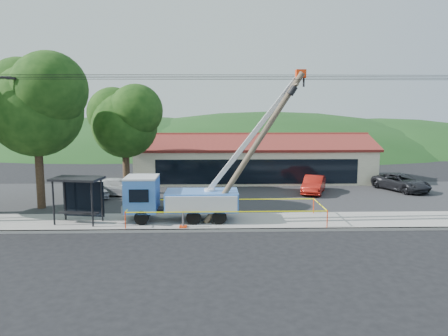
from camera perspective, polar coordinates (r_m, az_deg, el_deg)
ground at (r=23.41m, az=-1.46°, el=-9.73°), size 120.00×120.00×0.00m
curb at (r=25.40m, az=-1.48°, el=-8.13°), size 60.00×0.25×0.15m
sidewalk at (r=27.23m, az=-1.49°, el=-7.03°), size 60.00×4.00×0.15m
parking_lot at (r=35.03m, az=-1.53°, el=-3.70°), size 60.00×12.00×0.10m
strip_mall at (r=42.81m, az=3.80°, el=0.89°), size 22.50×8.53×4.67m
tree_west_near at (r=32.59m, az=-23.40°, el=8.02°), size 7.56×6.72×10.80m
tree_lot at (r=36.00m, az=-12.85°, el=6.30°), size 6.30×5.60×8.94m
hill_west at (r=79.06m, az=-12.55°, el=2.57°), size 78.40×56.00×28.00m
hill_center at (r=78.29m, az=5.74°, el=2.67°), size 89.60×64.00×32.00m
hill_east at (r=83.25m, az=19.54°, el=2.56°), size 72.80×52.00×26.00m
utility_truck at (r=27.13m, az=-5.86°, el=-3.67°), size 11.00×3.73×9.19m
leaning_pole at (r=26.01m, az=4.47°, el=3.44°), size 5.98×1.91×9.12m
bus_shelter at (r=27.82m, az=-18.41°, el=-2.64°), size 3.14×2.24×2.77m
caution_tape at (r=27.09m, az=0.26°, el=-5.29°), size 11.80×3.49×1.01m
car_silver at (r=35.84m, az=-16.84°, el=-3.85°), size 3.53×4.10×1.33m
car_red at (r=36.80m, az=11.60°, el=-3.37°), size 2.91×4.61×1.43m
car_white at (r=36.19m, az=-13.49°, el=-3.62°), size 4.91×2.75×1.34m
car_dark at (r=40.00m, az=22.08°, el=-2.90°), size 4.22×5.64×1.42m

